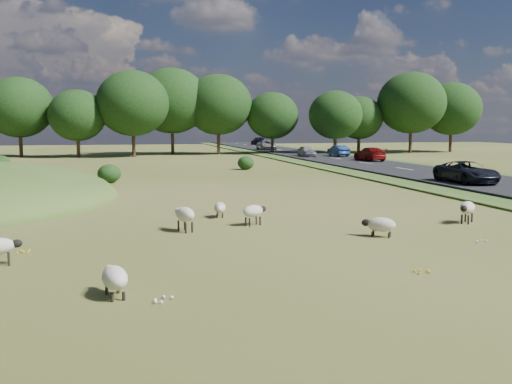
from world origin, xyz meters
TOP-DOWN VIEW (x-y plane):
  - ground at (0.00, 20.00)m, footprint 160.00×160.00m
  - road at (20.00, 30.00)m, footprint 8.00×150.00m
  - treeline at (-1.06, 55.44)m, footprint 96.28×14.66m
  - shrubs at (-5.19, 27.45)m, footprint 22.69×14.08m
  - sheep_0 at (0.26, 3.48)m, footprint 0.68×1.18m
  - sheep_1 at (5.09, -2.18)m, footprint 1.22×1.02m
  - sheep_2 at (-1.60, 0.50)m, footprint 0.89×1.35m
  - sheep_3 at (-4.13, -7.38)m, footprint 0.77×1.33m
  - sheep_4 at (1.22, 1.15)m, footprint 1.18×0.88m
  - sheep_5 at (9.80, -0.37)m, footprint 1.17×1.13m
  - car_1 at (18.10, 63.82)m, footprint 2.30×5.00m
  - car_3 at (21.90, 35.15)m, footprint 1.98×4.86m
  - car_4 at (18.10, 12.09)m, footprint 2.31×5.00m
  - car_5 at (21.90, 44.05)m, footprint 1.41×4.04m
  - car_6 at (21.90, 84.47)m, footprint 2.05×5.04m
  - car_7 at (18.10, 44.77)m, footprint 1.53×3.79m

SIDE VIEW (x-z plane):
  - ground at x=0.00m, z-range 0.00..0.00m
  - road at x=20.00m, z-range 0.00..0.25m
  - sheep_0 at x=0.26m, z-range 0.09..0.74m
  - sheep_1 at x=5.09m, z-range 0.09..0.80m
  - sheep_3 at x=-4.13m, z-range 0.10..0.84m
  - sheep_4 at x=1.22m, z-range 0.16..0.99m
  - sheep_5 at x=9.80m, z-range 0.18..1.08m
  - sheep_2 at x=-1.60m, z-range 0.19..1.12m
  - shrubs at x=-5.19m, z-range -0.04..1.36m
  - car_7 at x=18.10m, z-range 0.25..1.54m
  - car_5 at x=21.90m, z-range 0.25..1.58m
  - car_1 at x=18.10m, z-range 0.25..1.64m
  - car_4 at x=18.10m, z-range 0.25..1.64m
  - car_3 at x=21.90m, z-range 0.25..1.66m
  - car_6 at x=21.90m, z-range 0.25..1.71m
  - treeline at x=-1.06m, z-range 0.72..12.41m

